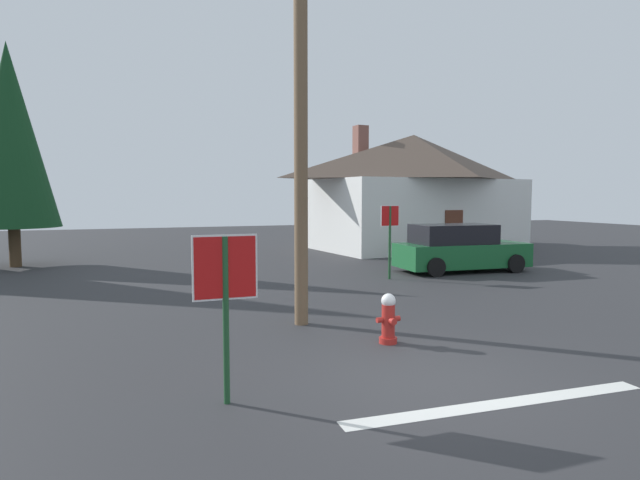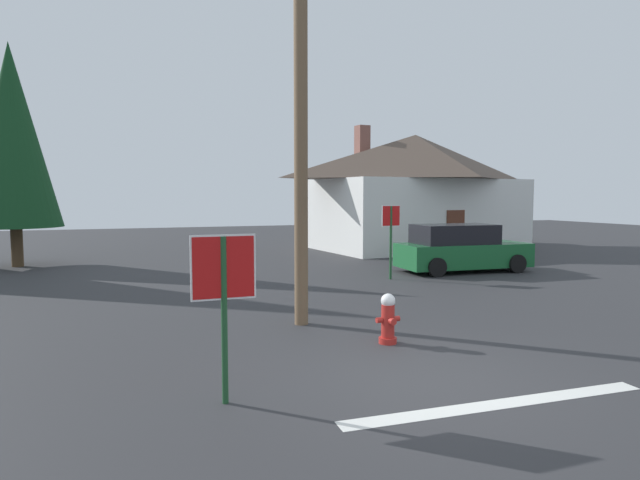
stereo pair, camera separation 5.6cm
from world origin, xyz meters
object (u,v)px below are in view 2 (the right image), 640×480
at_px(utility_pole, 301,127).
at_px(parked_car, 461,249).
at_px(fire_hydrant, 388,319).
at_px(stop_sign_far, 391,227).
at_px(pine_tree_tall_left, 12,136).
at_px(stop_sign_near, 224,284).
at_px(house, 415,190).

height_order(utility_pole, parked_car, utility_pole).
distance_m(fire_hydrant, utility_pole, 4.20).
relative_size(stop_sign_far, pine_tree_tall_left, 0.28).
relative_size(fire_hydrant, stop_sign_far, 0.39).
relative_size(stop_sign_far, parked_car, 0.50).
height_order(stop_sign_near, fire_hydrant, stop_sign_near).
height_order(utility_pole, stop_sign_far, utility_pole).
relative_size(fire_hydrant, parked_car, 0.19).
bearing_deg(parked_car, house, 70.44).
bearing_deg(fire_hydrant, house, 58.28).
bearing_deg(house, parked_car, -109.56).
height_order(stop_sign_near, house, house).
relative_size(utility_pole, parked_car, 1.66).
height_order(stop_sign_far, pine_tree_tall_left, pine_tree_tall_left).
bearing_deg(stop_sign_near, house, 53.40).
xyz_separation_m(stop_sign_far, pine_tree_tall_left, (-11.66, 7.64, 3.20)).
distance_m(stop_sign_far, house, 10.78).
height_order(stop_sign_near, pine_tree_tall_left, pine_tree_tall_left).
xyz_separation_m(fire_hydrant, house, (9.61, 15.55, 2.51)).
bearing_deg(stop_sign_far, house, 55.76).
xyz_separation_m(stop_sign_near, house, (12.89, 17.35, 1.41)).
height_order(house, pine_tree_tall_left, pine_tree_tall_left).
xyz_separation_m(stop_sign_near, pine_tree_tall_left, (-4.80, 16.15, 3.31)).
bearing_deg(utility_pole, stop_sign_near, -121.35).
relative_size(stop_sign_near, stop_sign_far, 0.92).
distance_m(stop_sign_near, pine_tree_tall_left, 17.17).
distance_m(stop_sign_near, utility_pole, 5.04).
bearing_deg(parked_car, pine_tree_tall_left, 154.94).
distance_m(fire_hydrant, house, 18.45).
bearing_deg(stop_sign_far, utility_pole, -133.91).
bearing_deg(parked_car, fire_hydrant, -132.16).
xyz_separation_m(fire_hydrant, pine_tree_tall_left, (-8.07, 14.35, 4.42)).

